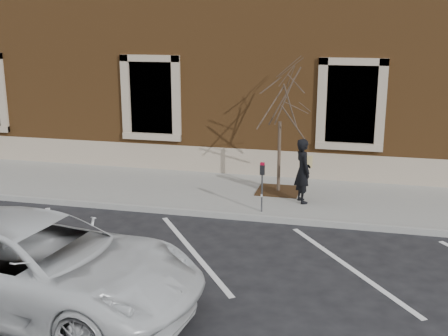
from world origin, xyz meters
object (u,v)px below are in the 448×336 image
(sapling, at_px, (280,102))
(white_truck, at_px, (39,264))
(man, at_px, (303,171))
(parking_meter, at_px, (262,178))

(sapling, height_order, white_truck, sapling)
(sapling, bearing_deg, man, -47.48)
(man, relative_size, white_truck, 0.30)
(man, distance_m, white_truck, 7.31)
(white_truck, bearing_deg, parking_meter, -21.48)
(man, bearing_deg, white_truck, 123.34)
(man, height_order, white_truck, man)
(man, relative_size, parking_meter, 1.34)
(man, distance_m, sapling, 1.96)
(man, bearing_deg, parking_meter, 112.52)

